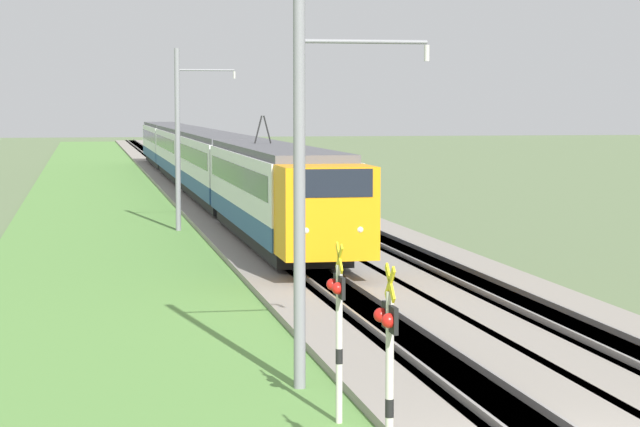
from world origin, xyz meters
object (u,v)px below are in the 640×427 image
passenger_train (198,156)px  crossing_signal_aux (338,317)px  catenary_mast_mid (179,138)px  crossing_signal_near (389,359)px  catenary_mast_near (303,188)px

passenger_train → crossing_signal_aux: passenger_train is taller
catenary_mast_mid → crossing_signal_near: bearing=-179.9°
passenger_train → catenary_mast_near: (-52.84, 2.87, 1.52)m
crossing_signal_near → catenary_mast_near: (6.45, 0.03, 1.88)m
catenary_mast_near → catenary_mast_mid: (29.89, 0.00, 0.16)m
crossing_signal_near → catenary_mast_mid: 36.40m
crossing_signal_aux → catenary_mast_near: bearing=-87.4°
catenary_mast_near → catenary_mast_mid: 29.89m
passenger_train → crossing_signal_aux: size_ratio=26.36×
passenger_train → catenary_mast_near: 52.94m
crossing_signal_aux → catenary_mast_near: 3.29m
catenary_mast_mid → catenary_mast_near: bearing=-180.0°
crossing_signal_aux → catenary_mast_mid: bearing=-89.8°
catenary_mast_near → crossing_signal_near: bearing=-179.7°
passenger_train → crossing_signal_near: bearing=-2.7°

